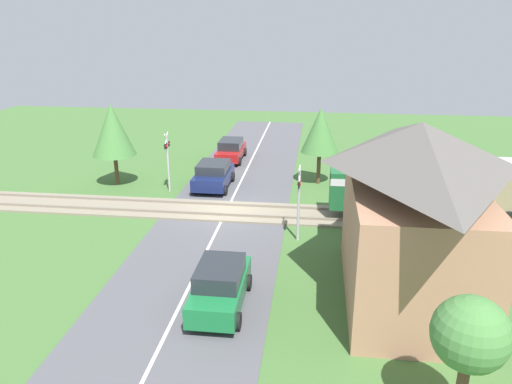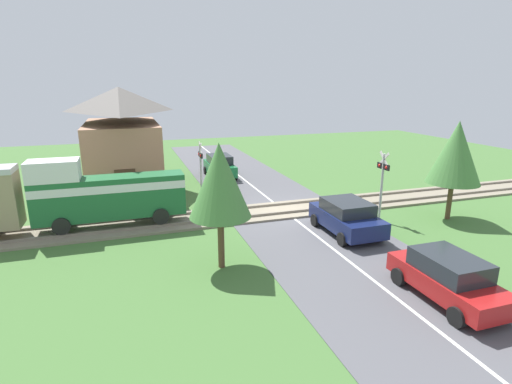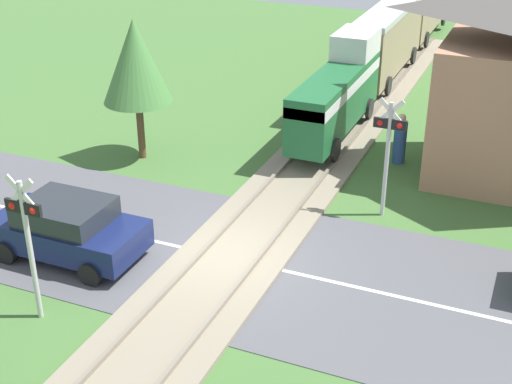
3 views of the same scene
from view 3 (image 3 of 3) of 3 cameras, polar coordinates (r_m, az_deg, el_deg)
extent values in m
plane|color=#426B33|center=(18.32, -1.95, -5.41)|extent=(60.00, 60.00, 0.00)
cube|color=#515156|center=(18.31, -1.95, -5.39)|extent=(48.00, 6.40, 0.02)
cube|color=silver|center=(18.31, -1.96, -5.35)|extent=(48.00, 0.12, 0.00)
cube|color=gray|center=(18.29, -1.96, -5.25)|extent=(2.80, 48.00, 0.12)
cube|color=slate|center=(18.50, -3.99, -4.47)|extent=(0.10, 48.00, 0.12)
cube|color=slate|center=(17.97, 0.13, -5.40)|extent=(0.10, 48.00, 0.12)
cube|color=#1E6033|center=(24.99, 6.36, 7.40)|extent=(1.35, 6.63, 1.90)
cube|color=silver|center=(24.83, 6.42, 8.54)|extent=(1.37, 6.63, 0.36)
cube|color=silver|center=(26.67, 7.98, 11.68)|extent=(1.35, 2.12, 0.90)
cylinder|color=black|center=(23.65, 3.05, 3.93)|extent=(0.14, 0.76, 0.76)
cylinder|color=black|center=(23.24, 6.39, 3.38)|extent=(0.14, 0.76, 0.76)
cylinder|color=black|center=(27.42, 6.14, 7.05)|extent=(0.14, 0.76, 0.76)
cylinder|color=black|center=(27.07, 9.07, 6.61)|extent=(0.14, 0.76, 0.76)
cube|color=#998466|center=(31.95, 10.50, 11.82)|extent=(1.35, 7.68, 2.40)
cube|color=#BCBCC1|center=(31.65, 10.70, 14.13)|extent=(1.41, 7.68, 0.24)
cylinder|color=black|center=(30.14, 7.86, 8.76)|extent=(0.14, 0.76, 0.76)
cylinder|color=black|center=(29.82, 10.55, 8.36)|extent=(0.14, 0.76, 0.76)
cylinder|color=black|center=(34.73, 10.13, 10.97)|extent=(0.14, 0.76, 0.76)
cylinder|color=black|center=(34.45, 12.48, 10.63)|extent=(0.14, 0.76, 0.76)
cube|color=#998466|center=(39.69, 13.31, 14.39)|extent=(1.35, 7.68, 2.40)
cylinder|color=black|center=(37.72, 11.30, 12.10)|extent=(0.14, 0.76, 0.76)
cylinder|color=black|center=(37.47, 13.49, 11.79)|extent=(0.14, 0.76, 0.76)
cylinder|color=black|center=(42.43, 12.82, 13.53)|extent=(0.14, 0.76, 0.76)
cylinder|color=black|center=(42.20, 14.77, 13.25)|extent=(0.14, 0.76, 0.76)
cube|color=#141E4C|center=(18.76, -14.79, -3.21)|extent=(3.91, 1.88, 0.71)
cube|color=#23282D|center=(18.47, -15.01, -1.54)|extent=(2.15, 1.73, 0.53)
cylinder|color=black|center=(18.92, -9.90, -3.65)|extent=(0.60, 0.18, 0.60)
cylinder|color=black|center=(17.62, -13.13, -6.44)|extent=(0.60, 0.18, 0.60)
cylinder|color=black|center=(20.29, -15.99, -2.16)|extent=(0.60, 0.18, 0.60)
cylinder|color=black|center=(19.08, -19.40, -4.61)|extent=(0.60, 0.18, 0.60)
cylinder|color=#B7B7B7|center=(16.11, -17.59, -4.60)|extent=(0.12, 0.12, 3.38)
cube|color=black|center=(15.60, -18.12, -1.19)|extent=(0.90, 0.08, 0.28)
sphere|color=red|center=(15.77, -18.88, -1.01)|extent=(0.18, 0.18, 0.18)
sphere|color=red|center=(15.43, -17.35, -1.38)|extent=(0.18, 0.18, 0.18)
cube|color=silver|center=(15.44, -18.31, -0.01)|extent=(0.72, 0.04, 0.72)
cube|color=silver|center=(15.44, -18.31, -0.01)|extent=(0.72, 0.04, 0.72)
cylinder|color=#B7B7B7|center=(19.98, 10.41, 2.48)|extent=(0.12, 0.12, 3.38)
cube|color=black|center=(19.58, 10.67, 5.38)|extent=(0.90, 0.08, 0.28)
sphere|color=red|center=(19.53, 11.44, 5.25)|extent=(0.18, 0.18, 0.18)
sphere|color=red|center=(19.63, 9.90, 5.50)|extent=(0.18, 0.18, 0.18)
cube|color=silver|center=(19.45, 10.75, 6.36)|extent=(0.72, 0.04, 0.72)
cube|color=silver|center=(19.45, 10.75, 6.36)|extent=(0.72, 0.04, 0.72)
cube|color=#472D1E|center=(23.85, 14.07, 4.46)|extent=(0.06, 1.10, 2.10)
cylinder|color=#2D4C8E|center=(23.90, 11.43, 3.93)|extent=(0.42, 0.42, 1.44)
sphere|color=beige|center=(23.59, 11.61, 5.83)|extent=(0.26, 0.26, 0.26)
cylinder|color=brown|center=(24.02, -9.20, 4.94)|extent=(0.24, 0.24, 1.99)
cone|color=#477F3D|center=(23.28, -9.62, 10.30)|extent=(2.24, 2.24, 2.69)
camera|label=1|loc=(25.36, 67.98, 10.44)|focal=35.00mm
camera|label=2|loc=(33.74, -27.85, 18.51)|focal=28.00mm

